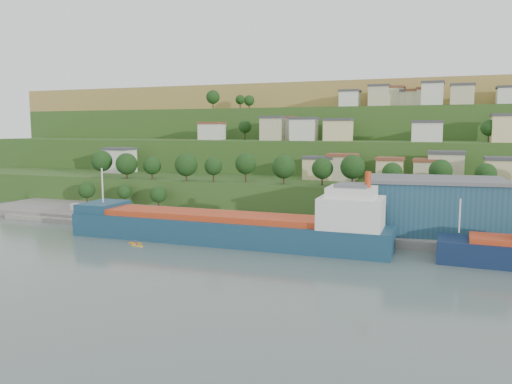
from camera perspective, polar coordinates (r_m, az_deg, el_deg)
The scene contains 10 objects.
ground at distance 109.29m, azimuth -4.49°, elevation -6.64°, with size 500.00×500.00×0.00m, color #485852.
quay at distance 129.15m, azimuth 9.00°, elevation -4.56°, with size 220.00×26.00×4.00m, color slate.
pebble_beach at distance 157.09m, azimuth -19.40°, elevation -2.80°, with size 40.00×18.00×2.40m, color slate.
hillside at distance 269.72m, azimuth 10.99°, elevation 1.49°, with size 360.00×211.42×96.00m.
cargo_ship_near at distance 115.24m, azimuth -2.55°, elevation -4.31°, with size 76.44×13.33×19.60m.
warehouse at distance 124.40m, azimuth 19.74°, elevation -1.40°, with size 33.14×22.75×12.80m.
caravan at distance 158.27m, azimuth -19.48°, elevation -1.79°, with size 5.82×2.42×2.71m, color silver.
dinghy at distance 146.26m, azimuth -16.86°, elevation -2.75°, with size 4.57×1.71×0.91m, color silver.
kayak_orange at distance 118.28m, azimuth -13.62°, elevation -5.64°, with size 3.22×0.79×0.80m.
kayak_yellow at distance 115.83m, azimuth -13.43°, elevation -5.92°, with size 3.06×1.15×0.75m.
Camera 1 is at (45.49, -95.91, 25.98)m, focal length 35.00 mm.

